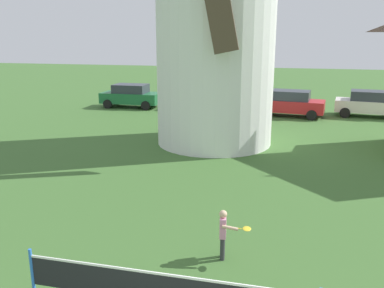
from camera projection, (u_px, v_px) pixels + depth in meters
The scene contains 5 objects.
player_far at pixel (224, 232), 8.97m from camera, with size 0.72×0.41×1.14m.
parked_car_green at pixel (131, 95), 28.02m from camera, with size 3.96×1.88×1.56m.
parked_car_silver at pixel (208, 98), 27.04m from camera, with size 4.63×2.22×1.56m.
parked_car_red at pixel (290, 103), 24.92m from camera, with size 4.19×2.26×1.56m.
parked_car_cream at pixel (369, 103), 24.76m from camera, with size 4.01×2.27×1.56m.
Camera 1 is at (1.50, -3.85, 4.79)m, focal length 38.62 mm.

